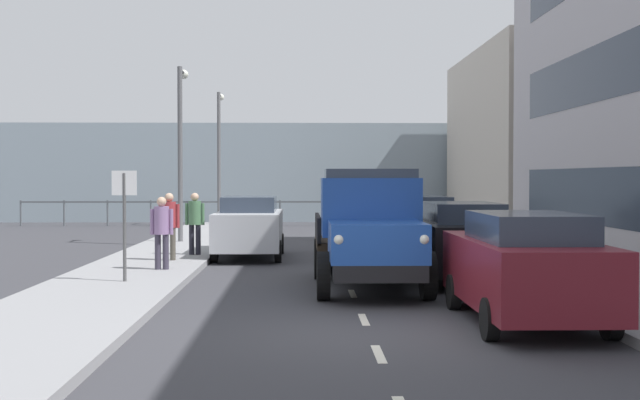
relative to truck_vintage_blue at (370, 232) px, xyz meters
name	(u,v)px	position (x,y,z in m)	size (l,w,h in m)	color
ground_plane	(342,271)	(0.38, -3.57, -1.18)	(80.00, 80.00, 0.00)	#38383D
sidewalk_left	(540,267)	(-4.43, -3.57, -1.10)	(2.79, 38.83, 0.15)	gray
sidewalk_right	(143,268)	(5.18, -3.57, -1.10)	(2.79, 38.83, 0.15)	gray
road_centreline_markings	(343,271)	(0.38, -3.50, -1.17)	(0.12, 35.90, 0.01)	silver
building_far_block	(572,142)	(-10.03, -18.52, 2.59)	(8.40, 12.37, 7.54)	beige
sea_horizon	(321,173)	(0.38, -25.98, 1.32)	(80.00, 0.80, 5.00)	#84939E
seawall_railing	(323,206)	(0.38, -22.38, -0.26)	(28.08, 0.08, 1.20)	#4C5156
truck_vintage_blue	(370,232)	(0.00, 0.00, 0.00)	(2.17, 5.64, 2.43)	black
car_maroon_kerbside_near	(525,266)	(-2.08, 3.84, -0.28)	(1.87, 4.46, 1.72)	maroon
car_black_kerbside_1	(460,240)	(-2.08, -1.46, -0.28)	(1.85, 4.34, 1.72)	black
car_grey_kerbside_2	(420,224)	(-2.08, -7.59, -0.28)	(1.87, 4.55, 1.72)	slate
car_silver_oppositeside_0	(249,226)	(2.84, -6.85, -0.28)	(1.87, 4.20, 1.72)	#B7BABF
pedestrian_in_dark_coat	(162,227)	(4.58, -2.59, -0.05)	(0.53, 0.34, 1.67)	#383342
pedestrian_by_lamp	(169,221)	(4.74, -4.75, -0.02)	(0.53, 0.34, 1.71)	#4C473D
pedestrian_strolling	(195,218)	(4.29, -6.28, -0.04)	(0.53, 0.34, 1.69)	black
lamp_post_promenade	(181,136)	(5.37, -11.23, 2.45)	(0.32, 1.14, 5.76)	#59595B
lamp_post_far	(219,145)	(5.15, -21.93, 2.58)	(0.32, 1.14, 6.01)	#59595B
street_sign	(124,206)	(4.96, -0.40, 0.50)	(0.50, 0.07, 2.25)	#4C4C4C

